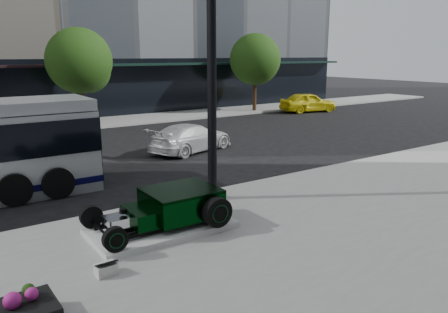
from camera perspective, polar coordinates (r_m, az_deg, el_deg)
ground at (r=15.33m, az=-7.08°, el=-3.13°), size 120.00×120.00×0.00m
sidewalk_far at (r=28.24m, az=-20.35°, el=3.78°), size 70.00×4.00×0.12m
street_trees at (r=27.33m, az=-18.12°, el=11.49°), size 29.80×3.80×5.70m
display_plinth at (r=10.81m, az=-8.12°, el=-9.17°), size 3.40×1.80×0.15m
hot_rod at (r=10.77m, az=-6.61°, el=-6.35°), size 3.22×2.00×0.81m
info_plaque at (r=9.01m, az=-15.17°, el=-13.94°), size 0.41×0.31×0.31m
lamppost at (r=12.31m, az=-1.63°, el=12.47°), size 0.48×0.48×8.67m
white_sedan at (r=19.71m, az=-4.33°, el=2.48°), size 4.66×2.96×1.26m
yellow_taxi at (r=33.96m, az=10.92°, el=6.98°), size 4.60×2.63×1.48m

